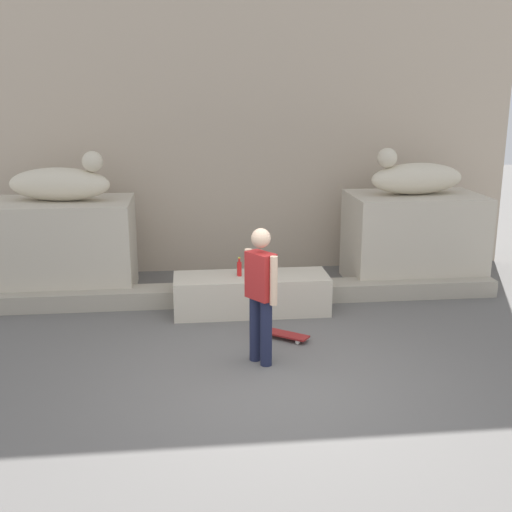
{
  "coord_description": "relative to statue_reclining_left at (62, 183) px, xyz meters",
  "views": [
    {
      "loc": [
        -0.91,
        -6.51,
        3.23
      ],
      "look_at": [
        -0.03,
        1.48,
        1.1
      ],
      "focal_mm": 44.5,
      "sensor_mm": 36.0,
      "label": 1
    }
  ],
  "objects": [
    {
      "name": "ground_plane",
      "position": [
        2.84,
        -3.57,
        -1.81
      ],
      "size": [
        40.0,
        40.0,
        0.0
      ],
      "primitive_type": "plane",
      "color": "#605E5B"
    },
    {
      "name": "bottle_brown",
      "position": [
        3.06,
        -1.11,
        -1.14
      ],
      "size": [
        0.07,
        0.07,
        0.27
      ],
      "color": "#593314",
      "rests_on": "ledge_block"
    },
    {
      "name": "statue_reclining_right",
      "position": [
        5.69,
        0.0,
        0.0
      ],
      "size": [
        1.66,
        0.75,
        0.78
      ],
      "rotation": [
        0.0,
        0.0,
        3.26
      ],
      "color": "beige",
      "rests_on": "pedestal_right"
    },
    {
      "name": "bottle_red",
      "position": [
        2.67,
        -1.18,
        -1.13
      ],
      "size": [
        0.07,
        0.07,
        0.28
      ],
      "color": "red",
      "rests_on": "ledge_block"
    },
    {
      "name": "stair_step",
      "position": [
        2.84,
        -0.71,
        -1.68
      ],
      "size": [
        7.93,
        0.5,
        0.27
      ],
      "primitive_type": "cube",
      "color": "#A9A08F",
      "rests_on": "ground_plane"
    },
    {
      "name": "facade_wall",
      "position": [
        2.84,
        1.47,
        1.2
      ],
      "size": [
        9.94,
        0.6,
        6.03
      ],
      "primitive_type": "cube",
      "color": "#C1AF97",
      "rests_on": "ground_plane"
    },
    {
      "name": "skater",
      "position": [
        2.77,
        -3.0,
        -0.89
      ],
      "size": [
        0.37,
        0.46,
        1.67
      ],
      "rotation": [
        0.0,
        0.0,
        2.18
      ],
      "color": "#1E233F",
      "rests_on": "ground_plane"
    },
    {
      "name": "skateboard",
      "position": [
        3.12,
        -2.25,
        -1.75
      ],
      "size": [
        0.76,
        0.64,
        0.08
      ],
      "rotation": [
        0.0,
        0.0,
        2.5
      ],
      "color": "maroon",
      "rests_on": "ground_plane"
    },
    {
      "name": "ledge_block",
      "position": [
        2.84,
        -1.18,
        -1.53
      ],
      "size": [
        2.28,
        0.77,
        0.56
      ],
      "primitive_type": "cube",
      "color": "beige",
      "rests_on": "ground_plane"
    },
    {
      "name": "statue_reclining_left",
      "position": [
        0.0,
        0.0,
        0.0
      ],
      "size": [
        1.68,
        0.84,
        0.78
      ],
      "rotation": [
        0.0,
        0.0,
        -0.18
      ],
      "color": "beige",
      "rests_on": "pedestal_left"
    },
    {
      "name": "pedestal_right",
      "position": [
        5.72,
        0.01,
        -1.05
      ],
      "size": [
        2.17,
        1.39,
        1.53
      ],
      "primitive_type": "cube",
      "color": "beige",
      "rests_on": "ground_plane"
    },
    {
      "name": "pedestal_left",
      "position": [
        -0.04,
        0.01,
        -1.05
      ],
      "size": [
        2.17,
        1.39,
        1.53
      ],
      "primitive_type": "cube",
      "color": "beige",
      "rests_on": "ground_plane"
    }
  ]
}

